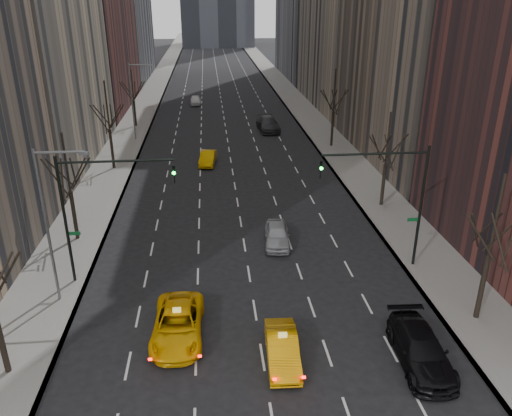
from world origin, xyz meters
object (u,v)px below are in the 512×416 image
object	(u,v)px
taxi_suv	(178,324)
taxi_sedan	(282,349)
silver_sedan_ahead	(277,235)
parked_suv_black	(421,349)

from	to	relation	value
taxi_suv	taxi_sedan	xyz separation A→B (m)	(5.11, -2.36, -0.06)
taxi_sedan	silver_sedan_ahead	bearing A→B (deg)	86.00
taxi_sedan	parked_suv_black	world-z (taller)	parked_suv_black
taxi_sedan	parked_suv_black	bearing A→B (deg)	-4.13
taxi_suv	silver_sedan_ahead	bearing A→B (deg)	58.47
taxi_suv	silver_sedan_ahead	world-z (taller)	taxi_suv
taxi_suv	parked_suv_black	size ratio (longest dim) A/B	1.01
taxi_suv	parked_suv_black	world-z (taller)	parked_suv_black
taxi_suv	parked_suv_black	distance (m)	12.09
taxi_suv	silver_sedan_ahead	size ratio (longest dim) A/B	1.29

